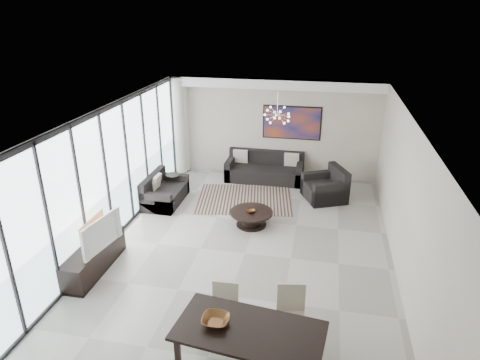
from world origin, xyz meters
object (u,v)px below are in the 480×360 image
(coffee_table, at_px, (251,217))
(television, at_px, (97,232))
(tv_console, at_px, (94,258))
(dining_table, at_px, (249,335))
(sofa_main, at_px, (265,171))

(coffee_table, bearing_deg, television, -136.29)
(tv_console, height_order, dining_table, dining_table)
(coffee_table, distance_m, television, 3.54)
(television, height_order, dining_table, television)
(coffee_table, height_order, tv_console, tv_console)
(sofa_main, height_order, dining_table, dining_table)
(sofa_main, relative_size, tv_console, 1.29)
(television, xyz_separation_m, dining_table, (3.26, -1.93, -0.11))
(television, bearing_deg, dining_table, -111.32)
(coffee_table, relative_size, sofa_main, 0.45)
(coffee_table, xyz_separation_m, tv_console, (-2.68, -2.40, 0.07))
(tv_console, bearing_deg, television, -2.87)
(dining_table, bearing_deg, tv_console, 150.47)
(sofa_main, bearing_deg, television, -114.64)
(tv_console, distance_m, television, 0.61)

